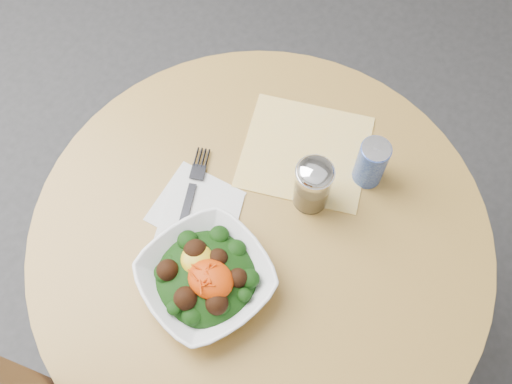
# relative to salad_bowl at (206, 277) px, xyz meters

# --- Properties ---
(ground) EXTENTS (6.00, 6.00, 0.00)m
(ground) POSITION_rel_salad_bowl_xyz_m (0.04, 0.13, -0.78)
(ground) COLOR #2F2F32
(ground) RESTS_ON ground
(table) EXTENTS (0.90, 0.90, 0.75)m
(table) POSITION_rel_salad_bowl_xyz_m (0.04, 0.13, -0.23)
(table) COLOR black
(table) RESTS_ON ground
(cloth_napkin) EXTENTS (0.31, 0.29, 0.00)m
(cloth_napkin) POSITION_rel_salad_bowl_xyz_m (0.03, 0.34, -0.03)
(cloth_napkin) COLOR #F0A90C
(cloth_napkin) RESTS_ON table
(paper_napkins) EXTENTS (0.19, 0.19, 0.00)m
(paper_napkins) POSITION_rel_salad_bowl_xyz_m (-0.09, 0.11, -0.03)
(paper_napkins) COLOR silver
(paper_napkins) RESTS_ON table
(salad_bowl) EXTENTS (0.30, 0.30, 0.09)m
(salad_bowl) POSITION_rel_salad_bowl_xyz_m (0.00, 0.00, 0.00)
(salad_bowl) COLOR white
(salad_bowl) RESTS_ON table
(fork) EXTENTS (0.09, 0.23, 0.00)m
(fork) POSITION_rel_salad_bowl_xyz_m (-0.12, 0.14, -0.03)
(fork) COLOR black
(fork) RESTS_ON table
(spice_shaker) EXTENTS (0.07, 0.07, 0.13)m
(spice_shaker) POSITION_rel_salad_bowl_xyz_m (0.09, 0.25, 0.03)
(spice_shaker) COLOR silver
(spice_shaker) RESTS_ON table
(beverage_can) EXTENTS (0.06, 0.06, 0.11)m
(beverage_can) POSITION_rel_salad_bowl_xyz_m (0.16, 0.35, 0.02)
(beverage_can) COLOR #0D1E91
(beverage_can) RESTS_ON table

